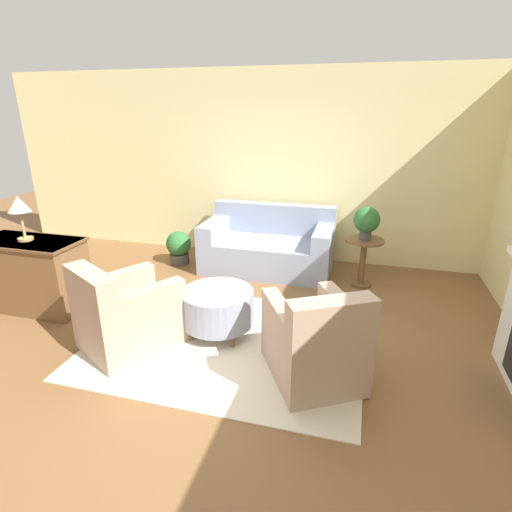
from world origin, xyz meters
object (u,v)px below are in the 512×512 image
(armchair_left, at_px, (125,316))
(potted_plant_on_side_table, at_px, (367,221))
(ottoman_table, at_px, (218,307))
(side_table, at_px, (363,255))
(table_lamp, at_px, (19,207))
(dresser, at_px, (33,273))
(potted_plant_floor, at_px, (179,247))
(armchair_right, at_px, (315,343))
(couch, at_px, (269,247))

(armchair_left, distance_m, potted_plant_on_side_table, 3.11)
(armchair_left, distance_m, ottoman_table, 0.91)
(armchair_left, distance_m, side_table, 3.06)
(table_lamp, bearing_deg, dresser, 0.00)
(side_table, bearing_deg, potted_plant_floor, 177.90)
(potted_plant_floor, bearing_deg, ottoman_table, -53.77)
(ottoman_table, distance_m, dresser, 2.29)
(armchair_right, relative_size, potted_plant_on_side_table, 2.57)
(couch, distance_m, armchair_right, 2.60)
(couch, xyz_separation_m, table_lamp, (-2.36, -1.93, 0.89))
(couch, bearing_deg, dresser, -140.79)
(couch, bearing_deg, potted_plant_on_side_table, -11.09)
(potted_plant_on_side_table, relative_size, potted_plant_floor, 0.85)
(ottoman_table, height_order, potted_plant_on_side_table, potted_plant_on_side_table)
(side_table, height_order, table_lamp, table_lamp)
(ottoman_table, height_order, dresser, dresser)
(armchair_left, height_order, armchair_right, same)
(armchair_left, relative_size, table_lamp, 2.18)
(potted_plant_floor, bearing_deg, dresser, -119.52)
(side_table, distance_m, table_lamp, 4.13)
(potted_plant_on_side_table, height_order, potted_plant_floor, potted_plant_on_side_table)
(potted_plant_on_side_table, distance_m, table_lamp, 4.07)
(potted_plant_floor, bearing_deg, armchair_right, -43.63)
(dresser, distance_m, table_lamp, 0.78)
(couch, height_order, armchair_right, couch)
(potted_plant_floor, bearing_deg, table_lamp, -119.52)
(side_table, bearing_deg, dresser, -155.80)
(couch, bearing_deg, table_lamp, -140.79)
(dresser, xyz_separation_m, table_lamp, (0.00, 0.00, 0.78))
(ottoman_table, xyz_separation_m, potted_plant_on_side_table, (1.42, 1.65, 0.59))
(armchair_left, bearing_deg, potted_plant_floor, 102.89)
(couch, distance_m, armchair_left, 2.55)
(armchair_right, relative_size, dresser, 0.89)
(armchair_right, height_order, ottoman_table, armchair_right)
(side_table, xyz_separation_m, potted_plant_floor, (-2.70, 0.10, -0.17))
(couch, bearing_deg, armchair_left, -109.47)
(ottoman_table, bearing_deg, potted_plant_floor, 126.23)
(side_table, height_order, potted_plant_on_side_table, potted_plant_on_side_table)
(armchair_left, xyz_separation_m, potted_plant_on_side_table, (2.19, 2.14, 0.54))
(potted_plant_floor, bearing_deg, potted_plant_on_side_table, -2.10)
(ottoman_table, relative_size, potted_plant_on_side_table, 1.74)
(couch, relative_size, potted_plant_on_side_table, 4.31)
(side_table, distance_m, dresser, 4.06)
(ottoman_table, bearing_deg, table_lamp, -179.75)
(ottoman_table, distance_m, potted_plant_floor, 2.17)
(couch, bearing_deg, armchair_right, -67.66)
(armchair_left, height_order, side_table, armchair_left)
(armchair_right, distance_m, dresser, 3.38)
(dresser, bearing_deg, armchair_right, -8.12)
(table_lamp, bearing_deg, ottoman_table, 0.25)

